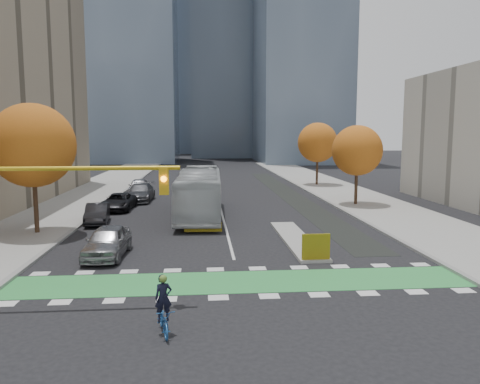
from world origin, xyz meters
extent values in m
plane|color=black|center=(0.00, 0.00, 0.00)|extent=(300.00, 300.00, 0.00)
cube|color=gray|center=(-13.50, 20.00, 0.07)|extent=(7.00, 120.00, 0.15)
cube|color=gray|center=(13.50, 20.00, 0.07)|extent=(7.00, 120.00, 0.15)
cube|color=gray|center=(-10.00, 20.00, 0.07)|extent=(0.30, 120.00, 0.16)
cube|color=gray|center=(10.00, 20.00, 0.07)|extent=(0.30, 120.00, 0.16)
cube|color=green|center=(0.00, 1.50, 0.01)|extent=(20.00, 3.00, 0.01)
cube|color=silver|center=(0.00, 40.00, 0.01)|extent=(0.15, 70.00, 0.01)
cube|color=black|center=(7.50, 30.00, 0.01)|extent=(2.50, 50.00, 0.01)
cube|color=gray|center=(4.00, 9.00, 0.08)|extent=(1.60, 10.00, 0.16)
cube|color=yellow|center=(4.00, 4.20, 0.80)|extent=(1.40, 0.12, 1.30)
cube|color=#47566B|center=(-18.00, 90.00, 35.00)|extent=(22.00, 22.00, 70.00)
cube|color=#47566B|center=(20.00, 85.00, 30.00)|extent=(18.00, 24.00, 60.00)
cube|color=#47566B|center=(-4.00, 140.00, 40.00)|extent=(26.00, 26.00, 80.00)
cylinder|color=#332114|center=(-12.00, 12.00, 2.62)|extent=(0.28, 0.28, 5.25)
sphere|color=#9F5913|center=(-12.00, 12.00, 5.62)|extent=(5.20, 5.20, 5.20)
cylinder|color=#332114|center=(12.00, 22.00, 2.27)|extent=(0.28, 0.28, 4.55)
sphere|color=#9F5913|center=(12.00, 22.00, 4.88)|extent=(4.40, 4.40, 4.40)
cylinder|color=#332114|center=(12.50, 38.00, 2.45)|extent=(0.28, 0.28, 4.90)
sphere|color=#9F5913|center=(12.50, 38.00, 5.25)|extent=(4.80, 4.80, 4.80)
cylinder|color=#BF9914|center=(-6.50, -0.50, 5.10)|extent=(8.20, 0.16, 0.16)
cube|color=#BF9914|center=(-3.00, -0.50, 4.60)|extent=(0.35, 0.28, 1.00)
sphere|color=orange|center=(-3.00, -0.68, 4.70)|extent=(0.22, 0.22, 0.22)
imported|color=#215599|center=(-2.86, -3.52, 0.44)|extent=(0.93, 1.76, 0.88)
imported|color=black|center=(-2.86, -3.52, 1.19)|extent=(0.61, 0.47, 1.49)
sphere|color=#597F2D|center=(-2.86, -3.52, 1.81)|extent=(0.25, 0.25, 0.25)
imported|color=#BABFC2|center=(-1.73, 17.64, 1.84)|extent=(3.51, 13.33, 3.69)
imported|color=gray|center=(-6.50, 6.20, 0.80)|extent=(2.12, 4.78, 1.60)
imported|color=black|center=(-9.00, 15.37, 0.70)|extent=(2.01, 4.43, 1.41)
imported|color=#4F5055|center=(-7.37, 26.19, 0.82)|extent=(2.52, 5.73, 1.64)
imported|color=black|center=(-8.52, 21.19, 0.70)|extent=(2.55, 5.12, 1.39)
imported|color=#A9AAAF|center=(-8.11, 31.19, 0.84)|extent=(2.01, 4.93, 1.68)
camera|label=1|loc=(-1.62, -17.97, 6.38)|focal=35.00mm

